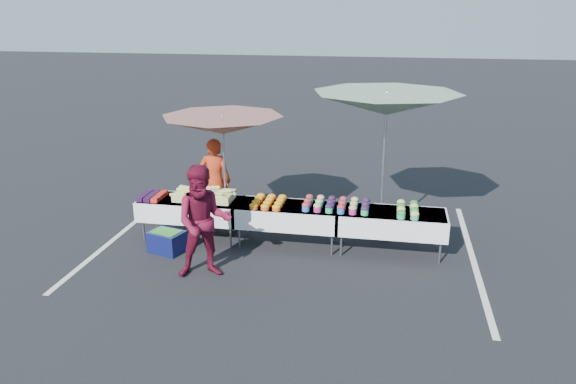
% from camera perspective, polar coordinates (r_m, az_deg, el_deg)
% --- Properties ---
extents(ground, '(80.00, 80.00, 0.00)m').
position_cam_1_polar(ground, '(10.14, 0.00, -5.37)').
color(ground, black).
extents(stripe_left, '(0.10, 5.00, 0.00)m').
position_cam_1_polar(stripe_left, '(11.13, -16.45, -3.92)').
color(stripe_left, silver).
rests_on(stripe_left, ground).
extents(stripe_right, '(0.10, 5.00, 0.00)m').
position_cam_1_polar(stripe_right, '(10.10, 18.26, -6.44)').
color(stripe_right, silver).
rests_on(stripe_right, ground).
extents(table_left, '(1.86, 0.81, 0.75)m').
position_cam_1_polar(table_left, '(10.38, -9.82, -1.61)').
color(table_left, white).
rests_on(table_left, ground).
extents(table_center, '(1.86, 0.81, 0.75)m').
position_cam_1_polar(table_center, '(9.92, 0.00, -2.29)').
color(table_center, white).
rests_on(table_center, ground).
extents(table_right, '(1.86, 0.81, 0.75)m').
position_cam_1_polar(table_right, '(9.77, 10.45, -2.94)').
color(table_right, white).
rests_on(table_right, ground).
extents(berry_punnets, '(0.40, 0.54, 0.08)m').
position_cam_1_polar(berry_punnets, '(10.52, -13.62, -0.39)').
color(berry_punnets, black).
rests_on(berry_punnets, table_left).
extents(corn_pile, '(1.16, 0.57, 0.26)m').
position_cam_1_polar(corn_pile, '(10.25, -8.50, -0.27)').
color(corn_pile, '#D9DE72').
rests_on(corn_pile, table_left).
extents(plastic_bags, '(0.30, 0.25, 0.05)m').
position_cam_1_polar(plastic_bags, '(9.95, -8.84, -1.26)').
color(plastic_bags, white).
rests_on(plastic_bags, table_left).
extents(carrot_bowls, '(0.55, 0.69, 0.11)m').
position_cam_1_polar(carrot_bowls, '(9.90, -2.00, -1.00)').
color(carrot_bowls, '#DD5218').
rests_on(carrot_bowls, table_center).
extents(potato_cups, '(1.14, 0.58, 0.16)m').
position_cam_1_polar(potato_cups, '(9.72, 4.93, -1.24)').
color(potato_cups, blue).
rests_on(potato_cups, table_right).
extents(bean_baskets, '(0.36, 0.68, 0.15)m').
position_cam_1_polar(bean_baskets, '(9.68, 12.06, -1.72)').
color(bean_baskets, '#2AA967').
rests_on(bean_baskets, table_right).
extents(vendor, '(0.66, 0.47, 1.70)m').
position_cam_1_polar(vendor, '(10.99, -7.43, 1.11)').
color(vendor, '#AB2D13').
rests_on(vendor, ground).
extents(customer, '(1.05, 0.93, 1.81)m').
position_cam_1_polar(customer, '(8.79, -8.56, -3.03)').
color(customer, maroon).
rests_on(customer, ground).
extents(umbrella_left, '(2.41, 2.41, 2.25)m').
position_cam_1_polar(umbrella_left, '(10.18, -6.64, 6.69)').
color(umbrella_left, black).
rests_on(umbrella_left, ground).
extents(umbrella_right, '(2.94, 2.94, 2.69)m').
position_cam_1_polar(umbrella_right, '(10.06, 9.99, 8.71)').
color(umbrella_right, black).
rests_on(umbrella_right, ground).
extents(storage_bin, '(0.68, 0.57, 0.38)m').
position_cam_1_polar(storage_bin, '(10.02, -12.21, -4.89)').
color(storage_bin, '#0D1141').
rests_on(storage_bin, ground).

